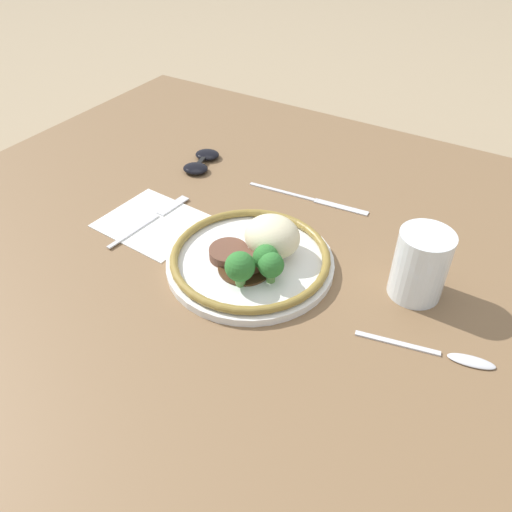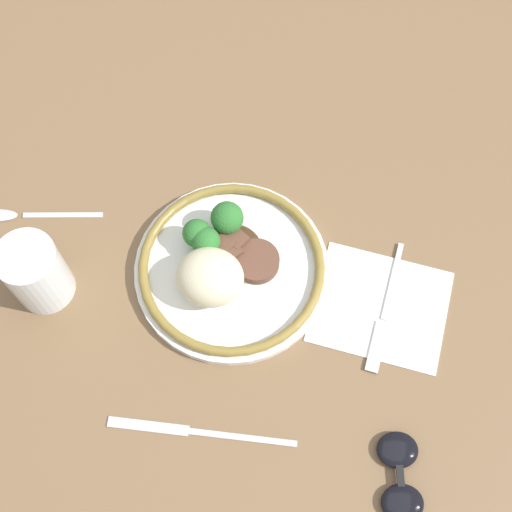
% 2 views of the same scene
% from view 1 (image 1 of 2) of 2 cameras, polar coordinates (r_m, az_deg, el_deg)
% --- Properties ---
extents(ground_plane, '(8.00, 8.00, 0.00)m').
position_cam_1_polar(ground_plane, '(0.78, -2.68, -2.11)').
color(ground_plane, '#998466').
extents(dining_table, '(1.15, 1.07, 0.04)m').
position_cam_1_polar(dining_table, '(0.76, -2.73, -0.96)').
color(dining_table, brown).
rests_on(dining_table, ground).
extents(napkin, '(0.17, 0.15, 0.00)m').
position_cam_1_polar(napkin, '(0.83, -11.42, 3.88)').
color(napkin, white).
rests_on(napkin, dining_table).
extents(plate, '(0.24, 0.24, 0.07)m').
position_cam_1_polar(plate, '(0.71, -0.23, 0.06)').
color(plate, white).
rests_on(plate, dining_table).
extents(juice_glass, '(0.07, 0.07, 0.10)m').
position_cam_1_polar(juice_glass, '(0.69, 18.19, -1.30)').
color(juice_glass, orange).
rests_on(juice_glass, dining_table).
extents(fork, '(0.03, 0.17, 0.00)m').
position_cam_1_polar(fork, '(0.84, -11.22, 4.52)').
color(fork, silver).
rests_on(fork, napkin).
extents(knife, '(0.22, 0.03, 0.00)m').
position_cam_1_polar(knife, '(0.87, 6.36, 6.45)').
color(knife, silver).
rests_on(knife, dining_table).
extents(spoon, '(0.16, 0.05, 0.01)m').
position_cam_1_polar(spoon, '(0.65, 21.52, -10.65)').
color(spoon, silver).
rests_on(spoon, dining_table).
extents(sunglasses, '(0.07, 0.11, 0.01)m').
position_cam_1_polar(sunglasses, '(0.97, -6.25, 10.70)').
color(sunglasses, black).
rests_on(sunglasses, dining_table).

